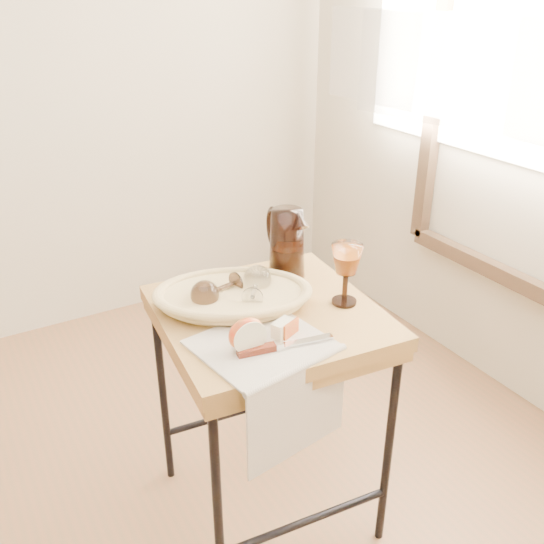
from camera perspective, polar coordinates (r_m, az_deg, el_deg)
side_table at (r=1.77m, az=-0.34°, el=-13.65°), size 0.61×0.61×0.71m
tea_towel at (r=1.42m, az=-1.01°, el=-6.99°), size 0.33×0.31×0.01m
bread_basket at (r=1.58m, az=-3.78°, el=-2.47°), size 0.45×0.39×0.05m
goblet_lying_a at (r=1.57m, az=-5.18°, el=-1.65°), size 0.14×0.10×0.08m
goblet_lying_b at (r=1.57m, az=-1.63°, el=-1.43°), size 0.14×0.15×0.08m
pitcher at (r=1.70m, az=1.44°, el=2.75°), size 0.19×0.25×0.25m
wine_goblet at (r=1.57m, az=7.13°, el=-0.21°), size 0.11×0.11×0.17m
apple_half at (r=1.38m, az=-2.50°, el=-5.98°), size 0.09×0.05×0.08m
apple_wedge at (r=1.44m, az=1.04°, el=-5.43°), size 0.06×0.05×0.04m
table_knife at (r=1.40m, az=0.96°, el=-6.99°), size 0.23×0.06×0.02m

